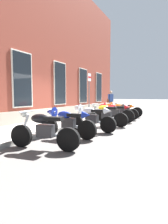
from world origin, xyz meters
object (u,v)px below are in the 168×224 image
at_px(motorcycle_grey_naked, 125,110).
at_px(parking_sign, 89,89).
at_px(motorcycle_orange_sport, 119,110).
at_px(pedestrian_blue_top, 111,100).
at_px(motorcycle_blue_sport, 65,121).
at_px(motorcycle_red_sport, 113,111).
at_px(motorcycle_black_naked, 43,131).
at_px(motorcycle_white_sport, 90,117).
at_px(motorcycle_yellow_naked, 105,115).

distance_m(motorcycle_grey_naked, parking_sign, 3.01).
xyz_separation_m(motorcycle_orange_sport, pedestrian_blue_top, (3.12, 1.57, 0.48)).
height_order(motorcycle_blue_sport, pedestrian_blue_top, pedestrian_blue_top).
bearing_deg(motorcycle_red_sport, parking_sign, 71.42).
xyz_separation_m(motorcycle_blue_sport, motorcycle_red_sport, (4.19, -0.24, 0.01)).
bearing_deg(motorcycle_black_naked, motorcycle_white_sport, 0.13).
bearing_deg(motorcycle_blue_sport, motorcycle_black_naked, -170.43).
bearing_deg(motorcycle_yellow_naked, motorcycle_red_sport, 3.64).
distance_m(motorcycle_blue_sport, motorcycle_white_sport, 1.40).
xyz_separation_m(motorcycle_black_naked, motorcycle_red_sport, (5.62, -0.00, 0.08)).
distance_m(motorcycle_blue_sport, motorcycle_red_sport, 4.20).
height_order(motorcycle_orange_sport, pedestrian_blue_top, pedestrian_blue_top).
distance_m(motorcycle_white_sport, motorcycle_yellow_naked, 1.48).
distance_m(motorcycle_black_naked, parking_sign, 6.49).
relative_size(motorcycle_orange_sport, pedestrian_blue_top, 1.33).
distance_m(motorcycle_red_sport, motorcycle_orange_sport, 1.29).
bearing_deg(motorcycle_black_naked, pedestrian_blue_top, 9.14).
bearing_deg(motorcycle_white_sport, motorcycle_grey_naked, 0.44).
bearing_deg(pedestrian_blue_top, motorcycle_orange_sport, -153.35).
relative_size(pedestrian_blue_top, parking_sign, 0.63).
relative_size(motorcycle_orange_sport, parking_sign, 0.84).
bearing_deg(motorcycle_yellow_naked, motorcycle_orange_sport, 2.98).
bearing_deg(motorcycle_yellow_naked, motorcycle_grey_naked, 1.93).
bearing_deg(motorcycle_red_sport, motorcycle_yellow_naked, -176.36).
xyz_separation_m(motorcycle_white_sport, parking_sign, (3.34, 1.59, 1.21)).
bearing_deg(motorcycle_red_sport, pedestrian_blue_top, 20.15).
bearing_deg(motorcycle_red_sport, motorcycle_black_naked, 179.96).
xyz_separation_m(motorcycle_blue_sport, pedestrian_blue_top, (8.60, 1.37, 0.49)).
xyz_separation_m(motorcycle_yellow_naked, parking_sign, (1.86, 1.69, 1.29)).
bearing_deg(motorcycle_blue_sport, pedestrian_blue_top, 9.07).
bearing_deg(motorcycle_blue_sport, motorcycle_red_sport, -3.34).
relative_size(motorcycle_blue_sport, motorcycle_orange_sport, 0.97).
height_order(motorcycle_white_sport, motorcycle_yellow_naked, motorcycle_white_sport).
bearing_deg(motorcycle_black_naked, motorcycle_red_sport, -0.04).
distance_m(motorcycle_yellow_naked, parking_sign, 2.82).
distance_m(motorcycle_black_naked, motorcycle_grey_naked, 8.38).
height_order(motorcycle_blue_sport, motorcycle_yellow_naked, motorcycle_yellow_naked).
xyz_separation_m(motorcycle_orange_sport, motorcycle_grey_naked, (1.47, 0.00, -0.08)).
bearing_deg(motorcycle_red_sport, motorcycle_orange_sport, 2.31).
xyz_separation_m(motorcycle_yellow_naked, motorcycle_red_sport, (1.33, 0.08, 0.07)).
height_order(motorcycle_blue_sport, motorcycle_white_sport, motorcycle_white_sport).
xyz_separation_m(motorcycle_grey_naked, parking_sign, (-2.22, 1.55, 1.31)).
bearing_deg(pedestrian_blue_top, motorcycle_yellow_naked, -163.47).
xyz_separation_m(pedestrian_blue_top, parking_sign, (-3.87, -0.01, 0.74)).
xyz_separation_m(motorcycle_blue_sport, motorcycle_grey_naked, (6.95, -0.19, -0.08)).
height_order(motorcycle_yellow_naked, motorcycle_grey_naked, motorcycle_yellow_naked).
bearing_deg(motorcycle_red_sport, motorcycle_grey_naked, 1.11).
distance_m(motorcycle_yellow_naked, motorcycle_grey_naked, 4.09).
relative_size(motorcycle_white_sport, motorcycle_grey_naked, 0.95).
xyz_separation_m(motorcycle_yellow_naked, motorcycle_orange_sport, (2.61, 0.14, 0.06)).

